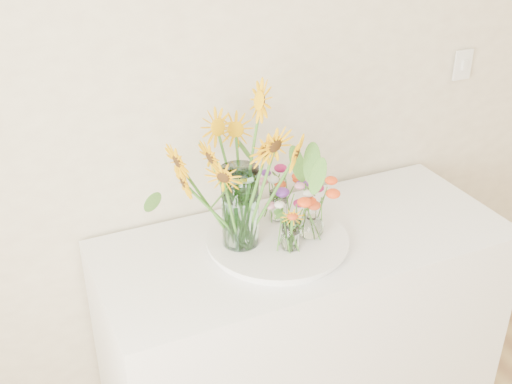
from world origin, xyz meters
TOP-DOWN VIEW (x-y plane):
  - counter at (-0.22, 1.93)m, footprint 1.40×0.60m
  - tray at (-0.33, 1.93)m, footprint 0.44×0.44m
  - mason_jar at (-0.45, 1.95)m, footprint 0.12×0.12m
  - sunflower_bouquet at (-0.45, 1.95)m, footprint 0.76×0.76m
  - small_vase_a at (-0.32, 1.86)m, footprint 0.07×0.07m
  - wildflower_posy_a at (-0.32, 1.86)m, footprint 0.21×0.21m
  - small_vase_b at (-0.23, 1.90)m, footprint 0.11×0.11m
  - wildflower_posy_b at (-0.23, 1.90)m, footprint 0.20×0.20m
  - small_vase_c at (-0.27, 2.04)m, footprint 0.08×0.08m
  - wildflower_posy_c at (-0.27, 2.04)m, footprint 0.20×0.20m

SIDE VIEW (x-z plane):
  - counter at x=-0.22m, z-range 0.00..0.90m
  - tray at x=-0.33m, z-range 0.90..0.92m
  - small_vase_a at x=-0.32m, z-range 0.93..1.03m
  - small_vase_c at x=-0.27m, z-range 0.93..1.03m
  - small_vase_b at x=-0.23m, z-range 0.93..1.05m
  - wildflower_posy_a at x=-0.32m, z-range 0.93..1.12m
  - wildflower_posy_c at x=-0.27m, z-range 0.93..1.12m
  - wildflower_posy_b at x=-0.23m, z-range 0.93..1.14m
  - mason_jar at x=-0.45m, z-range 0.93..1.20m
  - sunflower_bouquet at x=-0.45m, z-range 0.93..1.47m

